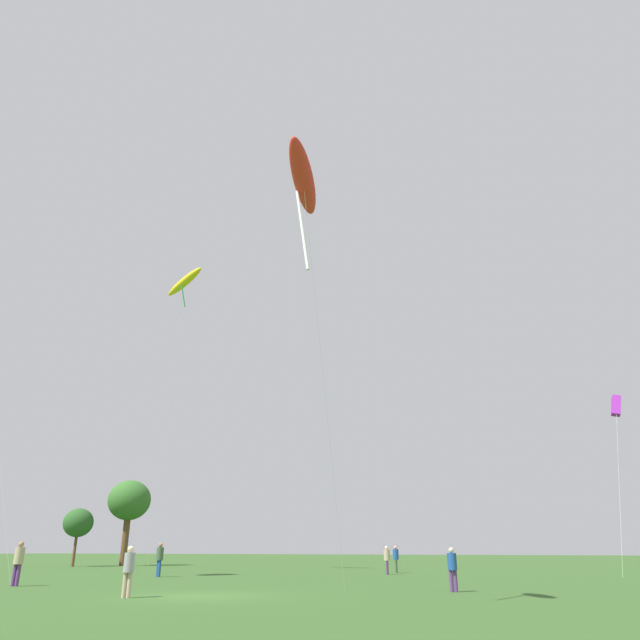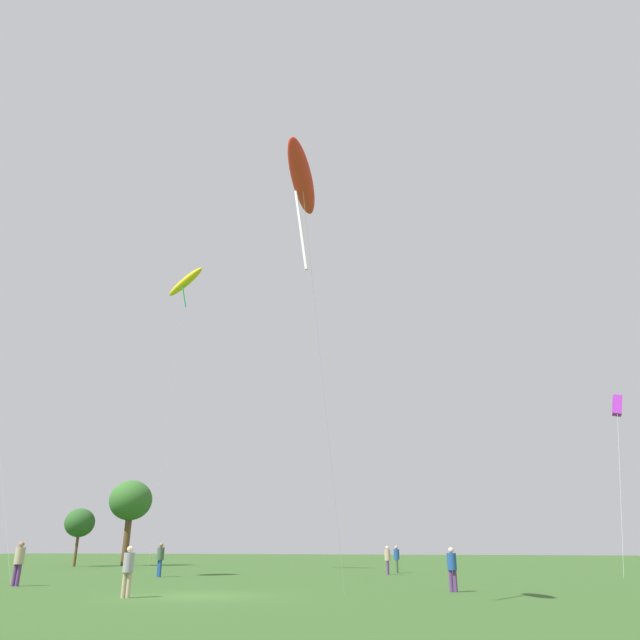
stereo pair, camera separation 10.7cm
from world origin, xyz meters
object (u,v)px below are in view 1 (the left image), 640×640
person_standing_4 (160,557)px  park_tree_1 (78,523)px  person_standing_1 (19,560)px  kite_flying_3 (303,179)px  person_standing_0 (396,557)px  kite_flying_1 (616,406)px  person_standing_5 (387,558)px  park_tree_0 (129,501)px  person_standing_2 (452,566)px  person_standing_3 (129,568)px  kite_flying_0 (184,282)px

person_standing_4 → park_tree_1: park_tree_1 is taller
person_standing_1 → person_standing_4: 10.03m
person_standing_1 → kite_flying_3: kite_flying_3 is taller
person_standing_4 → person_standing_0: bearing=71.2°
person_standing_4 → park_tree_1: 24.80m
kite_flying_1 → kite_flying_3: 33.11m
person_standing_0 → person_standing_1: size_ratio=0.93×
person_standing_1 → person_standing_5: bearing=-134.7°
kite_flying_3 → park_tree_0: kite_flying_3 is taller
person_standing_0 → kite_flying_3: kite_flying_3 is taller
person_standing_4 → park_tree_0: park_tree_0 is taller
person_standing_1 → person_standing_2: 19.13m
person_standing_2 → person_standing_5: 16.31m
person_standing_1 → park_tree_0: bearing=-70.6°
person_standing_2 → kite_flying_3: bearing=-119.4°
person_standing_5 → person_standing_4: bearing=114.0°
park_tree_1 → person_standing_4: bearing=-38.4°
person_standing_3 → person_standing_0: bearing=66.8°
person_standing_2 → park_tree_0: (-34.77, 26.20, 4.98)m
kite_flying_0 → person_standing_2: bearing=-31.7°
person_standing_4 → kite_flying_1: size_ratio=0.16×
person_standing_5 → park_tree_0: park_tree_0 is taller
person_standing_0 → person_standing_4: bearing=125.8°
person_standing_5 → person_standing_0: bearing=-7.7°
person_standing_3 → park_tree_0: bearing=112.4°
person_standing_1 → kite_flying_1: kite_flying_1 is taller
person_standing_4 → person_standing_5: bearing=62.1°
person_standing_0 → kite_flying_1: (15.79, 3.29, 10.09)m
person_standing_1 → person_standing_4: (0.76, 10.00, 0.00)m
person_standing_1 → person_standing_3: 9.63m
person_standing_4 → kite_flying_0: (-4.37, 6.65, 21.41)m
person_standing_2 → kite_flying_1: 25.43m
person_standing_0 → park_tree_1: park_tree_1 is taller
park_tree_0 → person_standing_4: bearing=-48.8°
person_standing_2 → person_standing_4: size_ratio=0.86×
person_standing_3 → person_standing_5: person_standing_5 is taller
person_standing_2 → park_tree_1: park_tree_1 is taller
person_standing_2 → person_standing_1: bearing=175.5°
person_standing_0 → kite_flying_1: bearing=-84.8°
kite_flying_3 → park_tree_0: bearing=132.0°
person_standing_4 → kite_flying_3: bearing=-18.4°
kite_flying_0 → kite_flying_1: kite_flying_0 is taller
kite_flying_0 → park_tree_1: bearing=149.9°
kite_flying_1 → park_tree_1: size_ratio=2.34×
person_standing_0 → kite_flying_1: kite_flying_1 is taller
person_standing_2 → person_standing_4: person_standing_4 is taller
kite_flying_0 → kite_flying_3: size_ratio=1.63×
person_standing_4 → person_standing_5: size_ratio=1.10×
person_standing_1 → park_tree_1: 31.50m
person_standing_3 → person_standing_5: 22.11m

